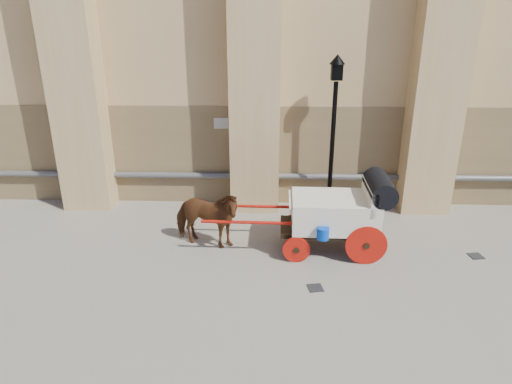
{
  "coord_description": "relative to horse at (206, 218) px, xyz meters",
  "views": [
    {
      "loc": [
        -0.58,
        -9.16,
        5.49
      ],
      "look_at": [
        -0.89,
        1.02,
        1.5
      ],
      "focal_mm": 32.0,
      "sensor_mm": 36.0,
      "label": 1
    }
  ],
  "objects": [
    {
      "name": "street_lamp",
      "position": [
        3.31,
        2.24,
        1.64
      ],
      "size": [
        0.42,
        0.42,
        4.51
      ],
      "color": "black",
      "rests_on": "ground"
    },
    {
      "name": "drain_grate_far",
      "position": [
        6.6,
        -0.33,
        -0.76
      ],
      "size": [
        0.37,
        0.37,
        0.01
      ],
      "primitive_type": "cube",
      "rotation": [
        0.0,
        0.0,
        0.16
      ],
      "color": "black",
      "rests_on": "ground"
    },
    {
      "name": "ground",
      "position": [
        2.13,
        -1.06,
        -0.77
      ],
      "size": [
        90.0,
        90.0,
        0.0
      ],
      "primitive_type": "plane",
      "color": "slate",
      "rests_on": "ground"
    },
    {
      "name": "carriage",
      "position": [
        3.29,
        -0.09,
        0.29
      ],
      "size": [
        4.52,
        1.61,
        1.97
      ],
      "rotation": [
        0.0,
        0.0,
        -0.02
      ],
      "color": "black",
      "rests_on": "ground"
    },
    {
      "name": "horse",
      "position": [
        0.0,
        0.0,
        0.0
      ],
      "size": [
        1.98,
        1.29,
        1.54
      ],
      "primitive_type": "imported",
      "rotation": [
        0.0,
        0.0,
        1.3
      ],
      "color": "brown",
      "rests_on": "ground"
    },
    {
      "name": "drain_grate_near",
      "position": [
        2.56,
        -1.84,
        -0.76
      ],
      "size": [
        0.37,
        0.37,
        0.01
      ],
      "primitive_type": "cube",
      "rotation": [
        0.0,
        0.0,
        0.17
      ],
      "color": "black",
      "rests_on": "ground"
    }
  ]
}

